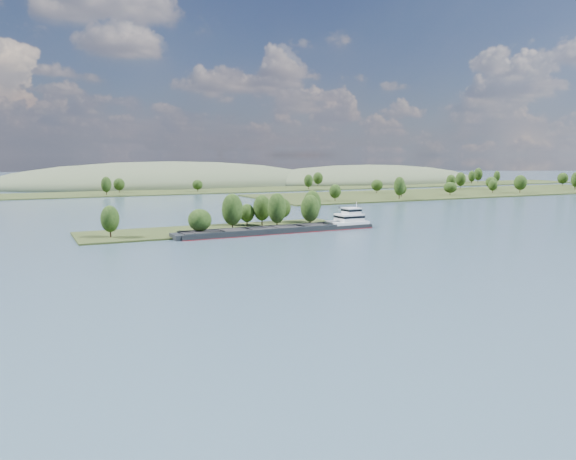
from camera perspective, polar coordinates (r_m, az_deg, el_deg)
ground at (r=153.47m, az=0.15°, el=-2.76°), size 1800.00×1800.00×0.00m
tree_island at (r=209.85m, az=-4.88°, el=1.17°), size 100.00×31.69×14.75m
right_bank at (r=434.98m, az=17.64°, el=3.75°), size 320.00×90.00×15.41m
back_shoreline at (r=422.80m, az=-15.72°, el=3.68°), size 900.00×60.00×15.69m
hill_east at (r=585.67m, az=8.12°, el=4.83°), size 260.00×140.00×36.00m
hill_west at (r=531.66m, az=-12.06°, el=4.47°), size 320.00×160.00×44.00m
cargo_barge at (r=204.11m, az=0.30°, el=0.20°), size 76.88×11.25×10.37m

